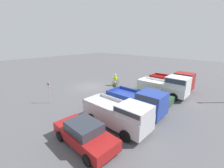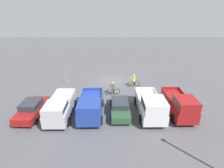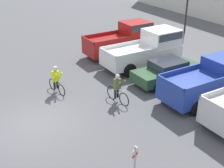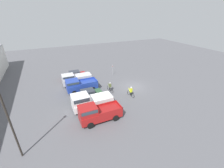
# 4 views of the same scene
# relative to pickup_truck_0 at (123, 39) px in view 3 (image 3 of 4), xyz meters

# --- Properties ---
(ground_plane) EXTENTS (80.00, 80.00, 0.00)m
(ground_plane) POSITION_rel_pickup_truck_0_xyz_m (6.06, -8.87, -1.18)
(ground_plane) COLOR #56565B
(pickup_truck_0) EXTENTS (2.15, 5.12, 2.32)m
(pickup_truck_0) POSITION_rel_pickup_truck_0_xyz_m (0.00, 0.00, 0.00)
(pickup_truck_0) COLOR maroon
(pickup_truck_0) RESTS_ON ground_plane
(pickup_truck_1) EXTENTS (2.34, 5.45, 2.38)m
(pickup_truck_1) POSITION_rel_pickup_truck_0_xyz_m (2.80, 0.22, 0.05)
(pickup_truck_1) COLOR white
(pickup_truck_1) RESTS_ON ground_plane
(sedan_0) EXTENTS (1.91, 4.42, 1.36)m
(sedan_0) POSITION_rel_pickup_truck_0_xyz_m (5.60, -0.43, -0.49)
(sedan_0) COLOR #2D5133
(sedan_0) RESTS_ON ground_plane
(pickup_truck_2) EXTENTS (2.32, 5.04, 2.13)m
(pickup_truck_2) POSITION_rel_pickup_truck_0_xyz_m (8.40, 0.11, -0.07)
(pickup_truck_2) COLOR #233D9E
(pickup_truck_2) RESTS_ON ground_plane
(cyclist_0) EXTENTS (1.75, 0.52, 1.65)m
(cyclist_0) POSITION_rel_pickup_truck_0_xyz_m (6.25, -4.43, -0.38)
(cyclist_0) COLOR black
(cyclist_0) RESTS_ON ground_plane
(cyclist_1) EXTENTS (1.69, 0.52, 1.64)m
(cyclist_1) POSITION_rel_pickup_truck_0_xyz_m (3.49, -6.78, -0.34)
(cyclist_1) COLOR black
(cyclist_1) RESTS_ON ground_plane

